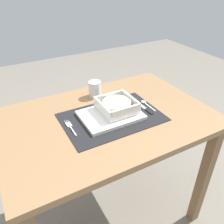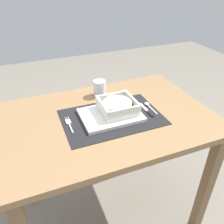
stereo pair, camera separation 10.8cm
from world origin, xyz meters
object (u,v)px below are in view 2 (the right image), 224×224
fork (69,124)px  spoon (148,105)px  porridge_bowl (118,107)px  butter_knife (147,111)px  dining_table (108,135)px  drinking_glass (100,89)px

fork → spoon: spoon is taller
porridge_bowl → spoon: bearing=3.9°
fork → butter_knife: 0.38m
dining_table → butter_knife: 0.23m
fork → spoon: 0.41m
butter_knife → drinking_glass: bearing=122.3°
porridge_bowl → fork: (-0.23, 0.01, -0.04)m
porridge_bowl → butter_knife: bearing=-11.5°
fork → butter_knife: bearing=-4.3°
porridge_bowl → fork: bearing=178.7°
dining_table → drinking_glass: bearing=80.2°
porridge_bowl → fork: 0.24m
fork → butter_knife: (0.38, -0.03, 0.00)m
porridge_bowl → butter_knife: (0.14, -0.03, -0.04)m
fork → drinking_glass: 0.30m
dining_table → porridge_bowl: bearing=-4.4°
fork → drinking_glass: bearing=44.4°
spoon → butter_knife: 0.05m
fork → dining_table: bearing=0.5°
dining_table → spoon: (0.22, 0.01, 0.12)m
porridge_bowl → spoon: size_ratio=1.40×
butter_knife → drinking_glass: drinking_glass is taller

